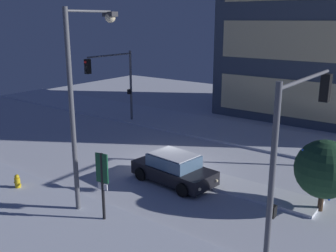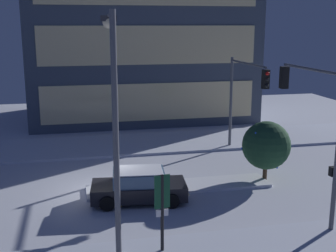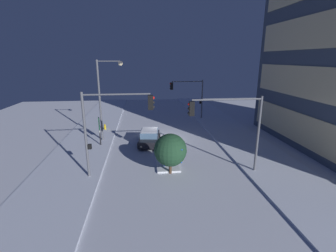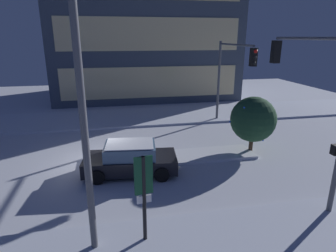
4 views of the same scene
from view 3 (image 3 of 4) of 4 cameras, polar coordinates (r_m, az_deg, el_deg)
The scene contains 12 objects.
ground at distance 26.30m, azimuth -1.04°, elevation -2.99°, with size 52.00×52.00×0.00m, color silver.
curb_strip_near at distance 26.81m, azimuth -18.37°, elevation -3.29°, with size 52.00×5.20×0.14m, color silver.
curb_strip_far at distance 28.12m, azimuth 15.44°, elevation -2.18°, with size 52.00×5.20×0.14m, color silver.
median_strip at distance 22.80m, azimuth -0.98°, elevation -5.80°, with size 9.00×1.80×0.14m, color silver.
car_near at distance 24.56m, azimuth -4.37°, elevation -2.66°, with size 4.48×2.45×1.49m.
traffic_light_corner_near_right at distance 17.17m, azimuth -13.09°, elevation 1.47°, with size 0.32×4.95×6.26m.
traffic_light_corner_far_left at distance 34.06m, azimuth 4.99°, elevation 7.89°, with size 0.32×4.69×5.54m.
traffic_light_corner_far_right at distance 17.83m, azimuth 14.41°, elevation 1.34°, with size 0.32×5.40×5.84m.
street_lamp_arched at distance 25.17m, azimuth -14.50°, elevation 8.14°, with size 0.56×2.56×8.29m.
fire_hydrant at distance 30.14m, azimuth -14.63°, elevation -0.31°, with size 0.48×0.26×0.79m.
parking_info_sign at distance 24.49m, azimuth -15.83°, elevation -0.50°, with size 0.55×0.15×2.90m.
decorated_tree_median at distance 17.95m, azimuth 0.55°, elevation -5.68°, with size 2.47×2.45×3.10m.
Camera 3 is at (24.82, -2.24, 8.40)m, focal length 25.88 mm.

